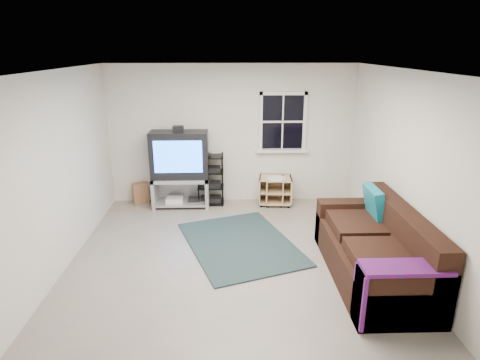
{
  "coord_description": "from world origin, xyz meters",
  "views": [
    {
      "loc": [
        -0.07,
        -5.11,
        2.87
      ],
      "look_at": [
        0.1,
        0.4,
        1.04
      ],
      "focal_mm": 30.0,
      "sensor_mm": 36.0,
      "label": 1
    }
  ],
  "objects_px": {
    "av_rack": "(211,182)",
    "side_table_left": "(271,189)",
    "tv_unit": "(180,163)",
    "sofa": "(376,252)",
    "side_table_right": "(278,188)"
  },
  "relations": [
    {
      "from": "av_rack",
      "to": "side_table_left",
      "type": "height_order",
      "value": "av_rack"
    },
    {
      "from": "tv_unit",
      "to": "av_rack",
      "type": "distance_m",
      "value": 0.7
    },
    {
      "from": "tv_unit",
      "to": "side_table_left",
      "type": "xyz_separation_m",
      "value": [
        1.71,
        0.07,
        -0.56
      ]
    },
    {
      "from": "tv_unit",
      "to": "av_rack",
      "type": "relative_size",
      "value": 1.56
    },
    {
      "from": "sofa",
      "to": "av_rack",
      "type": "bearing_deg",
      "value": 129.93
    },
    {
      "from": "tv_unit",
      "to": "side_table_right",
      "type": "relative_size",
      "value": 2.76
    },
    {
      "from": "av_rack",
      "to": "side_table_left",
      "type": "bearing_deg",
      "value": -0.59
    },
    {
      "from": "av_rack",
      "to": "sofa",
      "type": "distance_m",
      "value": 3.47
    },
    {
      "from": "side_table_left",
      "to": "side_table_right",
      "type": "relative_size",
      "value": 0.96
    },
    {
      "from": "side_table_left",
      "to": "side_table_right",
      "type": "bearing_deg",
      "value": -11.16
    },
    {
      "from": "av_rack",
      "to": "side_table_right",
      "type": "xyz_separation_m",
      "value": [
        1.28,
        -0.04,
        -0.12
      ]
    },
    {
      "from": "side_table_left",
      "to": "sofa",
      "type": "height_order",
      "value": "sofa"
    },
    {
      "from": "av_rack",
      "to": "sofa",
      "type": "xyz_separation_m",
      "value": [
        2.23,
        -2.66,
        -0.07
      ]
    },
    {
      "from": "side_table_right",
      "to": "side_table_left",
      "type": "bearing_deg",
      "value": 168.84
    },
    {
      "from": "tv_unit",
      "to": "side_table_right",
      "type": "height_order",
      "value": "tv_unit"
    }
  ]
}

